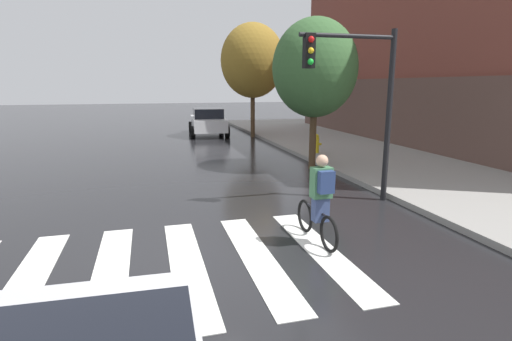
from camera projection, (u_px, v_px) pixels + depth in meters
name	position (u px, v px, depth m)	size (l,w,h in m)	color
ground_plane	(183.00, 266.00, 6.54)	(120.00, 120.00, 0.00)	black
crosswalk_stripes	(150.00, 269.00, 6.40)	(6.50, 3.94, 0.01)	silver
sedan_mid	(208.00, 121.00, 23.43)	(2.37, 4.65, 1.57)	silver
cyclist	(320.00, 200.00, 7.29)	(0.37, 1.71, 1.69)	black
traffic_light_near	(360.00, 87.00, 9.47)	(2.47, 0.28, 4.20)	black
fire_hydrant	(316.00, 144.00, 16.42)	(0.33, 0.22, 0.78)	gold
street_tree_near	(315.00, 68.00, 13.42)	(2.87, 2.87, 5.11)	#4C3823
street_tree_mid	(253.00, 61.00, 21.71)	(3.48, 3.48, 6.19)	#4C3823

